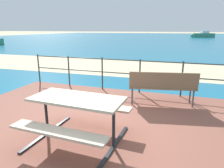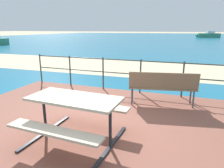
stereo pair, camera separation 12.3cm
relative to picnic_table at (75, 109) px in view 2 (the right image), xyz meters
The scene contains 8 objects.
ground_plane 0.82m from the picnic_table, 102.13° to the left, with size 240.00×240.00×0.00m, color tan.
patio_paving 0.80m from the picnic_table, 102.13° to the left, with size 6.40×5.20×0.06m, color brown.
sea_water 40.51m from the picnic_table, 90.15° to the left, with size 90.00×90.00×0.01m, color #196B8E.
beach_strip 7.26m from the picnic_table, 90.86° to the left, with size 54.00×4.59×0.01m, color beige.
picnic_table is the anchor object (origin of this frame).
park_bench 2.47m from the picnic_table, 60.76° to the left, with size 1.68×0.73×0.86m.
railing_fence 2.99m from the picnic_table, 92.09° to the left, with size 5.94×0.04×1.01m.
boat_near 47.59m from the picnic_table, 82.54° to the left, with size 5.36×3.09×1.38m.
Camera 2 is at (1.74, -3.24, 1.92)m, focal length 32.40 mm.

